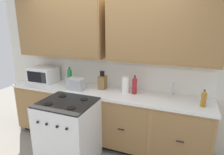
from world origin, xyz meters
TOP-DOWN VIEW (x-y plane):
  - ground_plane at (0.00, 0.00)m, footprint 8.16×8.16m
  - wall_unit at (0.00, 0.50)m, footprint 4.46×0.40m
  - counter_run at (0.00, 0.30)m, footprint 3.29×0.64m
  - stove_range at (-0.29, -0.33)m, footprint 0.76×0.68m
  - microwave at (-1.25, 0.34)m, footprint 0.48×0.37m
  - toaster at (-0.46, 0.20)m, footprint 0.28×0.18m
  - knife_block at (-0.06, 0.39)m, footprint 0.11×0.14m
  - sink_faucet at (1.05, 0.51)m, footprint 0.02×0.02m
  - paper_towel_roll at (0.35, 0.36)m, footprint 0.12×0.12m
  - bottle_red at (0.49, 0.36)m, footprint 0.08×0.08m
  - bottle_green at (-0.71, 0.40)m, footprint 0.08×0.08m
  - bottle_amber at (1.46, 0.23)m, footprint 0.07×0.07m

SIDE VIEW (x-z plane):
  - ground_plane at x=0.00m, z-range 0.00..0.00m
  - stove_range at x=-0.29m, z-range 0.00..0.95m
  - counter_run at x=0.00m, z-range 0.01..0.94m
  - toaster at x=-0.46m, z-range 0.93..1.12m
  - sink_faucet at x=1.05m, z-range 0.93..1.13m
  - bottle_amber at x=1.46m, z-range 0.92..1.16m
  - knife_block at x=-0.06m, z-range 0.89..1.20m
  - paper_towel_roll at x=0.35m, z-range 0.93..1.19m
  - microwave at x=-1.25m, z-range 0.93..1.21m
  - bottle_red at x=0.49m, z-range 0.92..1.21m
  - bottle_green at x=-0.71m, z-range 0.92..1.24m
  - wall_unit at x=0.00m, z-range 0.43..2.91m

